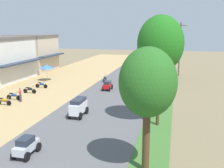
% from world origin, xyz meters
% --- Properties ---
extents(shophouse_far, '(8.15, 8.49, 6.90)m').
position_xyz_m(shophouse_far, '(-19.97, 36.29, 3.46)').
color(shophouse_far, '#C6B299').
rests_on(shophouse_far, ground).
extents(parked_motorbike_third, '(1.80, 0.54, 0.94)m').
position_xyz_m(parked_motorbike_third, '(-10.65, 14.04, 0.55)').
color(parked_motorbike_third, black).
rests_on(parked_motorbike_third, dirt_shoulder).
extents(parked_motorbike_fourth, '(1.80, 0.54, 0.94)m').
position_xyz_m(parked_motorbike_fourth, '(-10.91, 16.19, 0.55)').
color(parked_motorbike_fourth, black).
rests_on(parked_motorbike_fourth, dirt_shoulder).
extents(parked_motorbike_fifth, '(1.80, 0.54, 0.94)m').
position_xyz_m(parked_motorbike_fifth, '(-10.77, 19.36, 0.55)').
color(parked_motorbike_fifth, black).
rests_on(parked_motorbike_fifth, dirt_shoulder).
extents(parked_motorbike_sixth, '(1.80, 0.54, 0.94)m').
position_xyz_m(parked_motorbike_sixth, '(-10.80, 22.41, 0.55)').
color(parked_motorbike_sixth, black).
rests_on(parked_motorbike_sixth, dirt_shoulder).
extents(vendor_umbrella, '(2.20, 2.20, 2.52)m').
position_xyz_m(vendor_umbrella, '(-12.45, 27.23, 2.31)').
color(vendor_umbrella, '#99999E').
rests_on(vendor_umbrella, dirt_shoulder).
extents(pedestrian_on_shoulder, '(0.25, 0.37, 1.62)m').
position_xyz_m(pedestrian_on_shoulder, '(-9.69, 15.67, 0.96)').
color(pedestrian_on_shoulder, '#33333D').
rests_on(pedestrian_on_shoulder, dirt_shoulder).
extents(median_tree_nearest, '(3.16, 3.16, 7.14)m').
position_xyz_m(median_tree_nearest, '(5.56, 4.64, 5.21)').
color(median_tree_nearest, '#4C351E').
rests_on(median_tree_nearest, median_strip).
extents(median_tree_second, '(3.73, 3.73, 9.14)m').
position_xyz_m(median_tree_second, '(5.72, 12.15, 6.88)').
color(median_tree_second, '#4C351E').
rests_on(median_tree_second, median_strip).
extents(median_tree_third, '(4.21, 4.21, 7.66)m').
position_xyz_m(median_tree_third, '(5.71, 31.86, 5.38)').
color(median_tree_third, '#4C351E').
rests_on(median_tree_third, median_strip).
extents(median_tree_fourth, '(2.91, 2.91, 7.72)m').
position_xyz_m(median_tree_fourth, '(5.43, 37.51, 6.13)').
color(median_tree_fourth, '#4C351E').
rests_on(median_tree_fourth, median_strip).
extents(streetlamp_near, '(3.16, 0.20, 8.38)m').
position_xyz_m(streetlamp_near, '(5.80, 23.84, 4.85)').
color(streetlamp_near, gray).
rests_on(streetlamp_near, median_strip).
extents(streetlamp_mid, '(3.16, 0.20, 8.34)m').
position_xyz_m(streetlamp_mid, '(5.80, 51.30, 4.83)').
color(streetlamp_mid, gray).
rests_on(streetlamp_mid, median_strip).
extents(utility_pole_near, '(1.80, 0.20, 9.10)m').
position_xyz_m(utility_pole_near, '(7.57, 37.05, 4.74)').
color(utility_pole_near, brown).
rests_on(utility_pole_near, ground).
extents(car_hatchback_silver, '(1.04, 2.00, 1.23)m').
position_xyz_m(car_hatchback_silver, '(-2.08, 4.58, 0.75)').
color(car_hatchback_silver, '#B7BCC1').
rests_on(car_hatchback_silver, road_strip).
extents(car_van_white, '(1.19, 2.41, 1.67)m').
position_xyz_m(car_van_white, '(-1.59, 12.57, 1.02)').
color(car_van_white, silver).
rests_on(car_van_white, road_strip).
extents(car_hatchback_red, '(1.04, 2.00, 1.23)m').
position_xyz_m(car_hatchback_red, '(-1.66, 23.39, 0.75)').
color(car_hatchback_red, red).
rests_on(car_hatchback_red, road_strip).
extents(motorbike_ahead_second, '(0.54, 1.80, 0.94)m').
position_xyz_m(motorbike_ahead_second, '(-3.53, 28.91, 0.57)').
color(motorbike_ahead_second, black).
rests_on(motorbike_ahead_second, road_strip).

